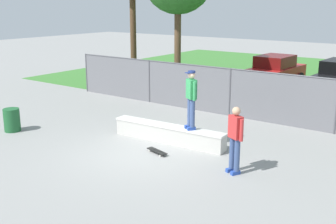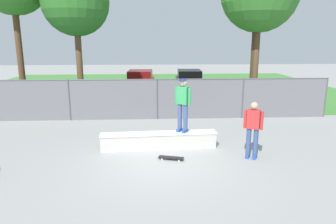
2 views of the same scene
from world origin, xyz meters
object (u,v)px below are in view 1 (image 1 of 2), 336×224
concrete_ledge (168,134)px  car_red (275,70)px  skateboarder (191,97)px  bystander (235,137)px  trash_bin (12,120)px  skateboard (157,151)px

concrete_ledge → car_red: 11.40m
skateboarder → bystander: 2.45m
concrete_ledge → skateboarder: 1.56m
bystander → trash_bin: size_ratio=2.24×
skateboarder → bystander: bearing=-27.8°
skateboard → bystander: size_ratio=0.45×
bystander → trash_bin: 8.22m
skateboarder → skateboard: size_ratio=2.23×
car_red → trash_bin: car_red is taller
skateboarder → car_red: size_ratio=0.43×
concrete_ledge → skateboarder: bearing=4.3°
bystander → trash_bin: bystander is taller
bystander → concrete_ledge: bearing=160.3°
skateboard → bystander: bearing=0.6°
skateboarder → bystander: skateboarder is taller
car_red → bystander: bystander is taller
skateboard → trash_bin: (-5.54, -1.20, 0.33)m
skateboard → concrete_ledge: bearing=108.2°
bystander → skateboard: bearing=-179.4°
concrete_ledge → bystander: bystander is taller
skateboard → trash_bin: trash_bin is taller
bystander → car_red: bearing=107.6°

